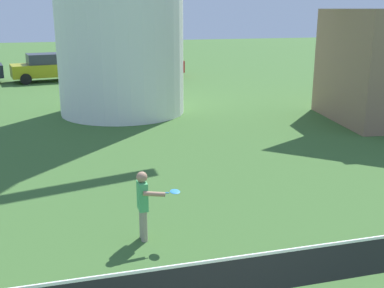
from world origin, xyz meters
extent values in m
cube|color=black|center=(0.11, 2.22, 0.68)|extent=(5.69, 0.01, 0.55)
cube|color=white|center=(0.11, 2.22, 0.97)|extent=(5.69, 0.02, 0.04)
cylinder|color=#9E937F|center=(-0.61, 4.96, 0.29)|extent=(0.12, 0.12, 0.58)
cylinder|color=#9E937F|center=(-0.61, 4.82, 0.29)|extent=(0.12, 0.12, 0.58)
cube|color=#4CB266|center=(-0.61, 4.89, 0.84)|extent=(0.16, 0.29, 0.52)
sphere|color=tan|center=(-0.61, 4.89, 1.19)|extent=(0.19, 0.19, 0.19)
cylinder|color=tan|center=(-0.61, 5.07, 0.82)|extent=(0.08, 0.08, 0.39)
cylinder|color=tan|center=(-0.43, 4.73, 0.92)|extent=(0.40, 0.10, 0.15)
cylinder|color=#338CCC|center=(-0.27, 4.74, 0.92)|extent=(0.22, 0.03, 0.04)
ellipsoid|color=#338CCC|center=(-0.05, 4.74, 0.92)|extent=(0.19, 0.25, 0.03)
cube|color=#999919|center=(-2.54, 25.50, 0.65)|extent=(4.36, 2.38, 0.70)
cube|color=#2D333D|center=(-2.54, 25.50, 1.28)|extent=(2.53, 1.87, 0.56)
cylinder|color=black|center=(-1.30, 26.58, 0.30)|extent=(0.62, 0.28, 0.60)
cylinder|color=black|center=(-1.02, 24.90, 0.30)|extent=(0.62, 0.28, 0.60)
cylinder|color=black|center=(-4.07, 26.10, 0.30)|extent=(0.62, 0.28, 0.60)
cylinder|color=black|center=(-3.78, 24.43, 0.30)|extent=(0.62, 0.28, 0.60)
cube|color=red|center=(3.00, 25.34, 0.65)|extent=(4.52, 2.24, 0.70)
cube|color=#2D333D|center=(3.00, 25.34, 1.28)|extent=(2.60, 1.79, 0.56)
cylinder|color=black|center=(4.35, 26.37, 0.30)|extent=(0.62, 0.25, 0.60)
cylinder|color=black|center=(4.57, 24.68, 0.30)|extent=(0.62, 0.25, 0.60)
cylinder|color=black|center=(1.42, 25.99, 0.30)|extent=(0.62, 0.25, 0.60)
cylinder|color=black|center=(1.64, 24.31, 0.30)|extent=(0.62, 0.25, 0.60)
camera|label=1|loc=(-1.79, -2.78, 4.00)|focal=44.21mm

